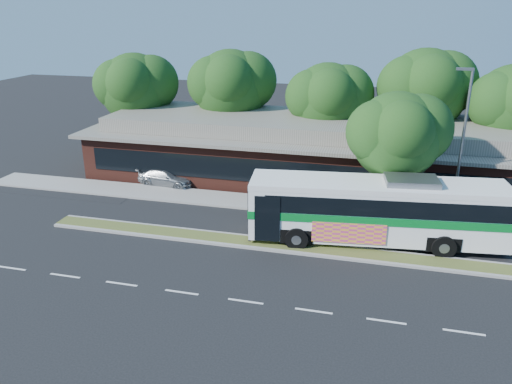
% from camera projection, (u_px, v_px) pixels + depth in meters
% --- Properties ---
extents(ground, '(120.00, 120.00, 0.00)m').
position_uv_depth(ground, '(271.00, 251.00, 26.39)').
color(ground, black).
rests_on(ground, ground).
extents(median_strip, '(26.00, 1.10, 0.15)m').
position_uv_depth(median_strip, '(273.00, 244.00, 26.91)').
color(median_strip, '#485223').
rests_on(median_strip, ground).
extents(sidewalk, '(44.00, 2.60, 0.12)m').
position_uv_depth(sidewalk, '(292.00, 206.00, 32.18)').
color(sidewalk, gray).
rests_on(sidewalk, ground).
extents(parking_lot, '(14.00, 12.00, 0.01)m').
position_uv_depth(parking_lot, '(77.00, 169.00, 39.62)').
color(parking_lot, black).
rests_on(parking_lot, ground).
extents(plaza_building, '(33.20, 11.20, 4.45)m').
position_uv_depth(plaza_building, '(309.00, 148.00, 37.44)').
color(plaza_building, '#54231A').
rests_on(plaza_building, ground).
extents(lamp_post, '(0.93, 0.18, 9.07)m').
position_uv_depth(lamp_post, '(461.00, 144.00, 27.92)').
color(lamp_post, slate).
rests_on(lamp_post, ground).
extents(tree_bg_a, '(6.47, 5.80, 8.63)m').
position_uv_depth(tree_bg_a, '(140.00, 87.00, 41.45)').
color(tree_bg_a, black).
rests_on(tree_bg_a, ground).
extents(tree_bg_b, '(6.69, 6.00, 9.00)m').
position_uv_depth(tree_bg_b, '(236.00, 85.00, 40.42)').
color(tree_bg_b, black).
rests_on(tree_bg_b, ground).
extents(tree_bg_c, '(6.24, 5.60, 8.26)m').
position_uv_depth(tree_bg_c, '(333.00, 98.00, 37.86)').
color(tree_bg_c, black).
rests_on(tree_bg_c, ground).
extents(tree_bg_d, '(6.91, 6.20, 9.37)m').
position_uv_depth(tree_bg_d, '(431.00, 89.00, 36.86)').
color(tree_bg_d, black).
rests_on(tree_bg_d, ground).
extents(transit_bus, '(13.75, 4.51, 3.79)m').
position_uv_depth(transit_bus, '(378.00, 206.00, 26.62)').
color(transit_bus, white).
rests_on(transit_bus, ground).
extents(sedan, '(4.35, 2.10, 1.22)m').
position_uv_depth(sedan, '(167.00, 177.00, 35.86)').
color(sedan, '#A5A9AC').
rests_on(sedan, ground).
extents(sidewalk_tree, '(5.65, 5.07, 7.74)m').
position_uv_depth(sidewalk_tree, '(403.00, 134.00, 28.31)').
color(sidewalk_tree, black).
rests_on(sidewalk_tree, ground).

